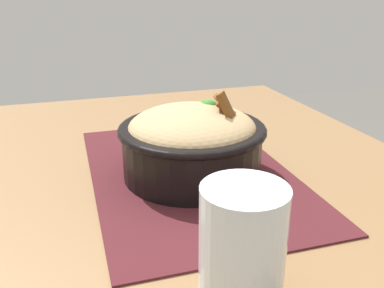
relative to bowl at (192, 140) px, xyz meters
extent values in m
cube|color=olive|center=(-0.01, 0.00, -0.08)|extent=(1.05, 0.77, 0.04)
cylinder|color=brown|center=(0.45, -0.32, -0.46)|extent=(0.04, 0.04, 0.73)
cylinder|color=brown|center=(0.45, 0.32, -0.46)|extent=(0.04, 0.04, 0.73)
cube|color=#47191E|center=(0.01, 0.00, -0.06)|extent=(0.46, 0.30, 0.00)
cylinder|color=black|center=(0.00, 0.00, -0.02)|extent=(0.21, 0.21, 0.08)
torus|color=black|center=(0.00, 0.00, 0.02)|extent=(0.22, 0.22, 0.01)
ellipsoid|color=tan|center=(0.00, 0.00, 0.02)|extent=(0.22, 0.22, 0.06)
sphere|color=#317727|center=(0.02, -0.03, 0.04)|extent=(0.03, 0.03, 0.03)
sphere|color=#317727|center=(0.03, -0.03, 0.04)|extent=(0.03, 0.03, 0.03)
cylinder|color=orange|center=(-0.05, 0.01, 0.03)|extent=(0.03, 0.01, 0.01)
cube|color=brown|center=(-0.03, -0.04, 0.05)|extent=(0.04, 0.04, 0.06)
cube|color=brown|center=(-0.02, -0.05, 0.04)|extent=(0.03, 0.04, 0.04)
cube|color=brown|center=(-0.01, -0.05, 0.05)|extent=(0.03, 0.03, 0.04)
cube|color=brown|center=(0.00, -0.05, 0.05)|extent=(0.02, 0.04, 0.04)
cube|color=silver|center=(0.13, -0.03, -0.05)|extent=(0.01, 0.06, 0.00)
cube|color=silver|center=(0.13, 0.01, -0.05)|extent=(0.01, 0.01, 0.00)
cube|color=silver|center=(0.13, 0.03, -0.05)|extent=(0.02, 0.03, 0.00)
cube|color=silver|center=(0.14, 0.05, -0.05)|extent=(0.00, 0.02, 0.00)
cube|color=silver|center=(0.14, 0.05, -0.05)|extent=(0.00, 0.02, 0.00)
cube|color=silver|center=(0.13, 0.05, -0.05)|extent=(0.00, 0.02, 0.00)
cube|color=silver|center=(0.12, 0.05, -0.05)|extent=(0.00, 0.02, 0.00)
cylinder|color=silver|center=(-0.27, 0.04, 0.00)|extent=(0.08, 0.08, 0.12)
cylinder|color=silver|center=(-0.27, 0.04, -0.04)|extent=(0.07, 0.07, 0.04)
camera|label=1|loc=(-0.55, 0.18, 0.22)|focal=39.04mm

